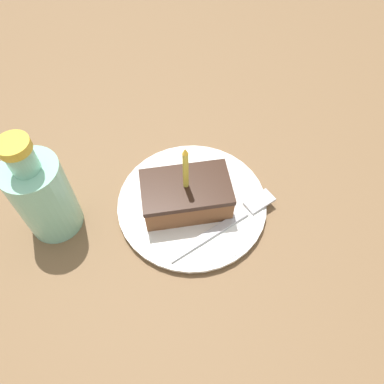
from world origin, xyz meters
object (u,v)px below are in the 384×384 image
Objects in this scene: cake_slice at (186,195)px; bottle at (43,195)px; fork at (232,222)px; plate at (192,203)px.

bottle reaches higher than cake_slice.
fork is 0.26m from bottle.
fork reaches higher than plate.
cake_slice is (0.00, -0.01, 0.03)m from plate.
fork is (0.04, 0.06, -0.02)m from cake_slice.
bottle is (-0.01, -0.20, 0.06)m from plate.
cake_slice reaches higher than fork.
cake_slice reaches higher than plate.
bottle reaches higher than fork.
plate is 0.07m from fork.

